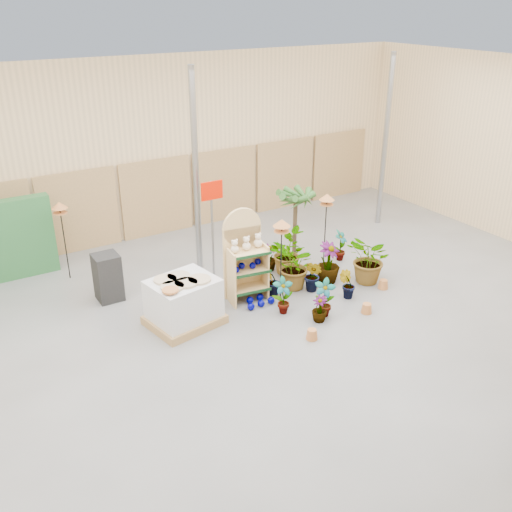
{
  "coord_description": "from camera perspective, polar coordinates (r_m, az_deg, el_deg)",
  "views": [
    {
      "loc": [
        -5.12,
        -7.34,
        5.77
      ],
      "look_at": [
        0.3,
        1.5,
        1.0
      ],
      "focal_mm": 40.0,
      "sensor_mm": 36.0,
      "label": 1
    }
  ],
  "objects": [
    {
      "name": "potted_plant_0",
      "position": [
        11.22,
        2.72,
        -4.01
      ],
      "size": [
        0.47,
        0.38,
        0.77
      ],
      "primitive_type": "imported",
      "rotation": [
        0.0,
        0.0,
        5.98
      ],
      "color": "#2B5720",
      "rests_on": "ground"
    },
    {
      "name": "offer_sign",
      "position": [
        12.31,
        -4.41,
        4.66
      ],
      "size": [
        0.5,
        0.08,
        2.2
      ],
      "color": "gray",
      "rests_on": "ground"
    },
    {
      "name": "bird_table_front",
      "position": [
        10.83,
        2.59,
        3.01
      ],
      "size": [
        0.34,
        0.34,
        1.91
      ],
      "color": "black",
      "rests_on": "ground"
    },
    {
      "name": "pallet_stack",
      "position": [
        10.91,
        -7.25,
        -4.6
      ],
      "size": [
        1.47,
        1.3,
        0.97
      ],
      "rotation": [
        0.0,
        0.0,
        0.17
      ],
      "color": "#997446",
      "rests_on": "ground"
    },
    {
      "name": "palm",
      "position": [
        13.13,
        4.0,
        5.95
      ],
      "size": [
        0.7,
        0.7,
        1.82
      ],
      "color": "#443421",
      "rests_on": "ground"
    },
    {
      "name": "potted_plant_10",
      "position": [
        12.56,
        11.37,
        -0.37
      ],
      "size": [
        0.99,
        1.1,
        1.1
      ],
      "primitive_type": "imported",
      "rotation": [
        0.0,
        0.0,
        4.58
      ],
      "color": "#2B5720",
      "rests_on": "ground"
    },
    {
      "name": "bird_table_right",
      "position": [
        12.68,
        7.1,
        5.62
      ],
      "size": [
        0.34,
        0.34,
        1.8
      ],
      "color": "black",
      "rests_on": "ground"
    },
    {
      "name": "room",
      "position": [
        10.34,
        0.29,
        4.59
      ],
      "size": [
        15.2,
        12.1,
        4.7
      ],
      "color": "slate",
      "rests_on": "ground"
    },
    {
      "name": "potted_plant_8",
      "position": [
        11.2,
        6.88,
        -4.19
      ],
      "size": [
        0.49,
        0.49,
        0.79
      ],
      "primitive_type": "imported",
      "rotation": [
        0.0,
        0.0,
        5.49
      ],
      "color": "#2B5720",
      "rests_on": "ground"
    },
    {
      "name": "display_shelf",
      "position": [
        11.59,
        -1.17,
        -0.23
      ],
      "size": [
        0.88,
        0.62,
        1.94
      ],
      "rotation": [
        0.0,
        0.0,
        -0.14
      ],
      "color": "tan",
      "rests_on": "ground"
    },
    {
      "name": "potted_plant_2",
      "position": [
        12.1,
        3.92,
        -1.05
      ],
      "size": [
        1.11,
        1.18,
        1.05
      ],
      "primitive_type": "imported",
      "rotation": [
        0.0,
        0.0,
        4.34
      ],
      "color": "#2B5720",
      "rests_on": "ground"
    },
    {
      "name": "teddy_bears",
      "position": [
        11.39,
        -0.87,
        1.2
      ],
      "size": [
        0.71,
        0.18,
        0.3
      ],
      "color": "#F7E0C0",
      "rests_on": "display_shelf"
    },
    {
      "name": "potted_plant_5",
      "position": [
        11.89,
        1.66,
        -2.57
      ],
      "size": [
        0.45,
        0.41,
        0.65
      ],
      "primitive_type": "imported",
      "rotation": [
        0.0,
        0.0,
        3.57
      ],
      "color": "#2B5720",
      "rests_on": "ground"
    },
    {
      "name": "gazing_balls_shelf",
      "position": [
        11.56,
        -0.89,
        -0.97
      ],
      "size": [
        0.71,
        0.24,
        0.14
      ],
      "color": "#000173",
      "rests_on": "display_shelf"
    },
    {
      "name": "bird_table_back",
      "position": [
        12.79,
        -19.05,
        4.57
      ],
      "size": [
        0.34,
        0.34,
        1.79
      ],
      "color": "black",
      "rests_on": "ground"
    },
    {
      "name": "trellis_stock",
      "position": [
        13.52,
        -23.68,
        1.41
      ],
      "size": [
        2.0,
        0.3,
        1.8
      ],
      "primitive_type": "cube",
      "color": "#276331",
      "rests_on": "ground"
    },
    {
      "name": "charcoal_planters",
      "position": [
        12.06,
        -14.6,
        -2.07
      ],
      "size": [
        0.5,
        0.5,
        1.0
      ],
      "color": "black",
      "rests_on": "ground"
    },
    {
      "name": "potted_plant_11",
      "position": [
        12.98,
        1.27,
        -0.14
      ],
      "size": [
        0.51,
        0.51,
        0.64
      ],
      "primitive_type": "imported",
      "rotation": [
        0.0,
        0.0,
        0.86
      ],
      "color": "#2B5720",
      "rests_on": "ground"
    },
    {
      "name": "potted_plant_9",
      "position": [
        11.96,
        9.09,
        -2.84
      ],
      "size": [
        0.43,
        0.43,
        0.61
      ],
      "primitive_type": "imported",
      "rotation": [
        0.0,
        0.0,
        2.35
      ],
      "color": "#2B5720",
      "rests_on": "ground"
    },
    {
      "name": "potted_plant_1",
      "position": [
        12.09,
        5.74,
        -1.99
      ],
      "size": [
        0.37,
        0.44,
        0.73
      ],
      "primitive_type": "imported",
      "rotation": [
        0.0,
        0.0,
        4.83
      ],
      "color": "#2B5720",
      "rests_on": "ground"
    },
    {
      "name": "potted_plant_3",
      "position": [
        12.48,
        7.22,
        -0.69
      ],
      "size": [
        0.63,
        0.63,
        0.92
      ],
      "primitive_type": "imported",
      "rotation": [
        0.0,
        0.0,
        0.24
      ],
      "color": "#2B5720",
      "rests_on": "ground"
    },
    {
      "name": "potted_plant_4",
      "position": [
        13.59,
        8.43,
        1.06
      ],
      "size": [
        0.48,
        0.42,
        0.77
      ],
      "primitive_type": "imported",
      "rotation": [
        0.0,
        0.0,
        0.45
      ],
      "color": "#2B5720",
      "rests_on": "ground"
    },
    {
      "name": "potted_plant_6",
      "position": [
        12.81,
        2.97,
        0.39
      ],
      "size": [
        1.08,
        1.14,
        1.01
      ],
      "primitive_type": "imported",
      "rotation": [
        0.0,
        0.0,
        1.16
      ],
      "color": "#2B5720",
      "rests_on": "ground"
    },
    {
      "name": "potted_plant_7",
      "position": [
        11.07,
        6.37,
        -5.27
      ],
      "size": [
        0.35,
        0.35,
        0.54
      ],
      "primitive_type": "imported",
      "rotation": [
        0.0,
        0.0,
        4.89
      ],
      "color": "#2B5720",
      "rests_on": "ground"
    },
    {
      "name": "gazing_balls_floor",
      "position": [
        11.65,
        0.26,
        -4.58
      ],
      "size": [
        0.63,
        0.39,
        0.15
      ],
      "color": "#000173",
      "rests_on": "ground"
    }
  ]
}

